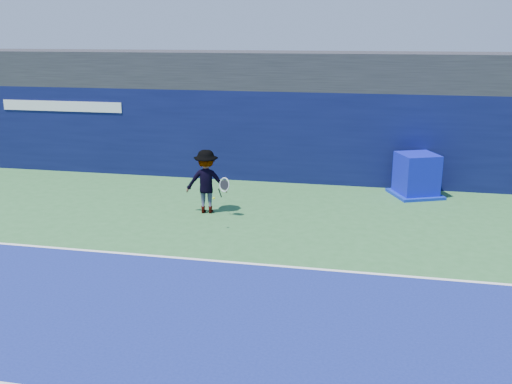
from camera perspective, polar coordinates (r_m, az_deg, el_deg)
ground at (r=10.22m, az=-11.45°, el=-12.94°), size 80.00×80.00×0.00m
baseline at (r=12.75m, az=-6.21°, el=-6.69°), size 24.00×0.10×0.01m
stadium_band at (r=20.08m, az=1.03°, el=12.14°), size 36.00×3.00×1.20m
back_wall_assembly at (r=19.35m, az=0.43°, el=5.75°), size 36.00×1.03×3.00m
equipment_cart at (r=18.05m, az=15.74°, el=1.49°), size 1.78×1.78×1.31m
tennis_player at (r=15.74m, az=-4.98°, el=1.06°), size 1.37×0.84×1.77m
tennis_ball at (r=14.27m, az=-4.24°, el=-0.62°), size 0.06×0.06×0.06m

